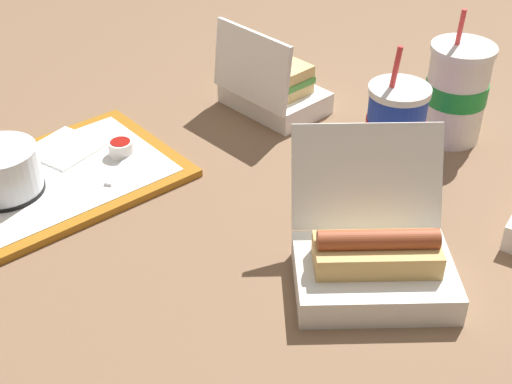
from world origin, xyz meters
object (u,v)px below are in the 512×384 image
at_px(soda_cup_left, 456,92).
at_px(plastic_fork, 123,166).
at_px(cake_container, 2,172).
at_px(ketchup_cup, 121,148).
at_px(clamshell_hotdog_center, 374,257).
at_px(clamshell_sandwich_right, 272,87).
at_px(food_tray, 57,180).
at_px(soda_cup_corner, 394,136).

bearing_deg(soda_cup_left, plastic_fork, -17.53).
bearing_deg(cake_container, ketchup_cup, -176.42).
bearing_deg(clamshell_hotdog_center, clamshell_sandwich_right, -105.52).
xyz_separation_m(cake_container, clamshell_hotdog_center, (-0.36, 0.42, -0.01)).
xyz_separation_m(food_tray, soda_cup_corner, (-0.44, 0.26, 0.08)).
xyz_separation_m(cake_container, plastic_fork, (-0.18, 0.02, -0.03)).
bearing_deg(clamshell_sandwich_right, food_tray, 6.09).
bearing_deg(ketchup_cup, food_tray, 4.66).
xyz_separation_m(food_tray, ketchup_cup, (-0.11, -0.01, 0.02)).
distance_m(cake_container, ketchup_cup, 0.19).
distance_m(cake_container, clamshell_hotdog_center, 0.55).
height_order(ketchup_cup, clamshell_hotdog_center, clamshell_hotdog_center).
height_order(clamshell_sandwich_right, soda_cup_left, soda_cup_left).
height_order(plastic_fork, clamshell_sandwich_right, clamshell_sandwich_right).
relative_size(cake_container, clamshell_sandwich_right, 0.56).
bearing_deg(soda_cup_left, soda_cup_corner, 19.50).
relative_size(plastic_fork, clamshell_sandwich_right, 0.54).
height_order(ketchup_cup, soda_cup_corner, soda_cup_corner).
distance_m(ketchup_cup, plastic_fork, 0.04).
relative_size(food_tray, clamshell_sandwich_right, 2.02).
height_order(ketchup_cup, plastic_fork, ketchup_cup).
height_order(clamshell_hotdog_center, soda_cup_corner, soda_cup_corner).
relative_size(cake_container, clamshell_hotdog_center, 0.41).
distance_m(food_tray, clamshell_sandwich_right, 0.42).
relative_size(soda_cup_corner, soda_cup_left, 1.00).
bearing_deg(soda_cup_corner, clamshell_hotdog_center, 46.16).
relative_size(clamshell_hotdog_center, soda_cup_left, 1.21).
height_order(cake_container, soda_cup_left, soda_cup_left).
relative_size(cake_container, ketchup_cup, 2.85).
height_order(cake_container, clamshell_hotdog_center, clamshell_hotdog_center).
bearing_deg(soda_cup_corner, cake_container, -26.17).
relative_size(food_tray, clamshell_hotdog_center, 1.49).
bearing_deg(ketchup_cup, soda_cup_corner, 141.26).
height_order(food_tray, clamshell_hotdog_center, clamshell_hotdog_center).
relative_size(cake_container, plastic_fork, 1.03).
bearing_deg(cake_container, clamshell_hotdog_center, 130.64).
height_order(food_tray, ketchup_cup, ketchup_cup).
bearing_deg(clamshell_hotdog_center, cake_container, -49.36).
distance_m(plastic_fork, clamshell_sandwich_right, 0.32).
height_order(food_tray, clamshell_sandwich_right, clamshell_sandwich_right).
bearing_deg(ketchup_cup, clamshell_sandwich_right, -173.39).
xyz_separation_m(cake_container, soda_cup_corner, (-0.52, 0.26, 0.04)).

